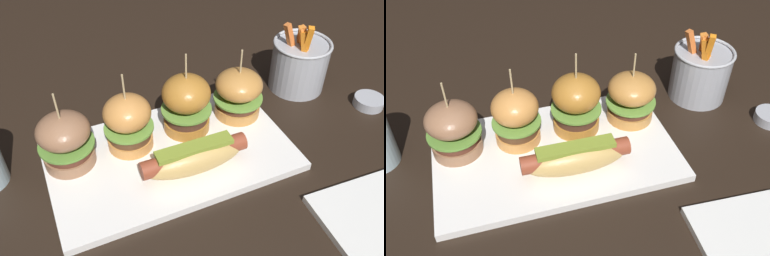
{
  "view_description": "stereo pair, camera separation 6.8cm",
  "coord_description": "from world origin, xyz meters",
  "views": [
    {
      "loc": [
        -0.17,
        -0.47,
        0.51
      ],
      "look_at": [
        0.04,
        0.0,
        0.05
      ],
      "focal_mm": 38.64,
      "sensor_mm": 36.0,
      "label": 1
    },
    {
      "loc": [
        -0.1,
        -0.49,
        0.51
      ],
      "look_at": [
        0.04,
        0.0,
        0.05
      ],
      "focal_mm": 38.64,
      "sensor_mm": 36.0,
      "label": 2
    }
  ],
  "objects": [
    {
      "name": "slider_far_left",
      "position": [
        -0.16,
        0.05,
        0.06
      ],
      "size": [
        0.09,
        0.09,
        0.14
      ],
      "color": "#986849",
      "rests_on": "platter_main"
    },
    {
      "name": "fries_bucket",
      "position": [
        0.32,
        0.09,
        0.05
      ],
      "size": [
        0.11,
        0.11,
        0.15
      ],
      "color": "#A8AAB2",
      "rests_on": "ground"
    },
    {
      "name": "platter_main",
      "position": [
        0.0,
        0.0,
        0.01
      ],
      "size": [
        0.4,
        0.24,
        0.01
      ],
      "primitive_type": "cube",
      "color": "white",
      "rests_on": "ground"
    },
    {
      "name": "ground_plane",
      "position": [
        0.0,
        0.0,
        0.0
      ],
      "size": [
        3.0,
        3.0,
        0.0
      ],
      "primitive_type": "plane",
      "color": "black"
    },
    {
      "name": "sauce_ramekin",
      "position": [
        0.41,
        -0.02,
        0.01
      ],
      "size": [
        0.06,
        0.06,
        0.02
      ],
      "color": "#A8AAB2",
      "rests_on": "ground"
    },
    {
      "name": "slider_center_right",
      "position": [
        0.05,
        0.05,
        0.07
      ],
      "size": [
        0.09,
        0.09,
        0.15
      ],
      "color": "#B9762B",
      "rests_on": "platter_main"
    },
    {
      "name": "hot_dog",
      "position": [
        0.02,
        -0.05,
        0.04
      ],
      "size": [
        0.18,
        0.06,
        0.05
      ],
      "color": "tan",
      "rests_on": "platter_main"
    },
    {
      "name": "slider_far_right",
      "position": [
        0.15,
        0.05,
        0.06
      ],
      "size": [
        0.09,
        0.09,
        0.13
      ],
      "color": "#C4833C",
      "rests_on": "platter_main"
    },
    {
      "name": "slider_center_left",
      "position": [
        -0.05,
        0.04,
        0.06
      ],
      "size": [
        0.08,
        0.08,
        0.14
      ],
      "color": "#D78C44",
      "rests_on": "platter_main"
    }
  ]
}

